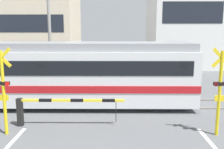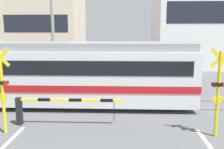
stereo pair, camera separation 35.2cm
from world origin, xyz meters
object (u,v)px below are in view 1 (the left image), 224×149
crossing_barrier_far (151,77)px  crossing_signal_left (3,88)px  crossing_barrier_near (48,106)px  commuter_train (8,72)px  crossing_signal_right (220,88)px

crossing_barrier_far → crossing_signal_left: size_ratio=1.34×
crossing_signal_left → crossing_barrier_near: bearing=32.0°
crossing_barrier_near → crossing_barrier_far: 7.80m
commuter_train → crossing_signal_left: (1.39, -3.67, 0.04)m
commuter_train → crossing_signal_left: 3.92m
commuter_train → crossing_barrier_near: size_ratio=4.37×
crossing_barrier_near → commuter_train: bearing=133.1°
crossing_signal_right → crossing_signal_left: bearing=180.0°
commuter_train → crossing_signal_right: commuter_train is taller
crossing_barrier_near → crossing_signal_left: 1.77m
crossing_barrier_far → crossing_signal_left: crossing_signal_left is taller
crossing_barrier_near → crossing_signal_right: crossing_signal_right is taller
crossing_barrier_near → crossing_barrier_far: same height
crossing_barrier_far → crossing_signal_right: 7.12m
crossing_barrier_near → crossing_signal_left: size_ratio=1.34×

